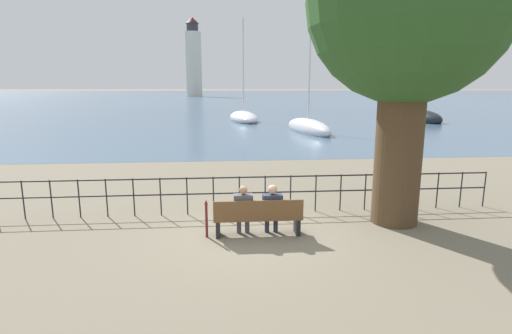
{
  "coord_description": "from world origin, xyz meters",
  "views": [
    {
      "loc": [
        -0.82,
        -8.96,
        3.47
      ],
      "look_at": [
        0.0,
        0.5,
        1.54
      ],
      "focal_mm": 28.0,
      "sensor_mm": 36.0,
      "label": 1
    }
  ],
  "objects_px": {
    "seated_person_right": "(272,207)",
    "harbor_lighthouse": "(193,60)",
    "sailboat_1": "(420,118)",
    "closed_umbrella": "(206,216)",
    "sailboat_0": "(308,128)",
    "sailboat_2": "(244,118)",
    "seated_person_left": "(243,208)",
    "shade_tree": "(409,7)",
    "park_bench": "(258,218)"
  },
  "relations": [
    {
      "from": "sailboat_1",
      "to": "closed_umbrella",
      "type": "bearing_deg",
      "value": -132.92
    },
    {
      "from": "shade_tree",
      "to": "sailboat_2",
      "type": "height_order",
      "value": "sailboat_2"
    },
    {
      "from": "sailboat_0",
      "to": "harbor_lighthouse",
      "type": "xyz_separation_m",
      "value": [
        -15.83,
        111.42,
        11.84
      ]
    },
    {
      "from": "closed_umbrella",
      "to": "seated_person_right",
      "type": "bearing_deg",
      "value": 2.32
    },
    {
      "from": "closed_umbrella",
      "to": "sailboat_0",
      "type": "distance_m",
      "value": 22.52
    },
    {
      "from": "sailboat_0",
      "to": "harbor_lighthouse",
      "type": "relative_size",
      "value": 0.31
    },
    {
      "from": "sailboat_2",
      "to": "harbor_lighthouse",
      "type": "bearing_deg",
      "value": 89.49
    },
    {
      "from": "sailboat_2",
      "to": "harbor_lighthouse",
      "type": "height_order",
      "value": "harbor_lighthouse"
    },
    {
      "from": "sailboat_2",
      "to": "park_bench",
      "type": "bearing_deg",
      "value": -99.6
    },
    {
      "from": "seated_person_left",
      "to": "harbor_lighthouse",
      "type": "bearing_deg",
      "value": 94.15
    },
    {
      "from": "harbor_lighthouse",
      "to": "seated_person_right",
      "type": "bearing_deg",
      "value": -85.55
    },
    {
      "from": "sailboat_1",
      "to": "sailboat_2",
      "type": "relative_size",
      "value": 1.01
    },
    {
      "from": "seated_person_right",
      "to": "harbor_lighthouse",
      "type": "height_order",
      "value": "harbor_lighthouse"
    },
    {
      "from": "shade_tree",
      "to": "sailboat_0",
      "type": "relative_size",
      "value": 0.97
    },
    {
      "from": "shade_tree",
      "to": "closed_umbrella",
      "type": "bearing_deg",
      "value": -172.34
    },
    {
      "from": "seated_person_right",
      "to": "harbor_lighthouse",
      "type": "distance_m",
      "value": 133.65
    },
    {
      "from": "shade_tree",
      "to": "sailboat_1",
      "type": "relative_size",
      "value": 0.75
    },
    {
      "from": "park_bench",
      "to": "sailboat_0",
      "type": "bearing_deg",
      "value": 74.72
    },
    {
      "from": "closed_umbrella",
      "to": "harbor_lighthouse",
      "type": "relative_size",
      "value": 0.03
    },
    {
      "from": "shade_tree",
      "to": "park_bench",
      "type": "relative_size",
      "value": 3.78
    },
    {
      "from": "sailboat_0",
      "to": "sailboat_1",
      "type": "height_order",
      "value": "sailboat_1"
    },
    {
      "from": "park_bench",
      "to": "sailboat_0",
      "type": "relative_size",
      "value": 0.26
    },
    {
      "from": "seated_person_left",
      "to": "seated_person_right",
      "type": "bearing_deg",
      "value": -0.1
    },
    {
      "from": "sailboat_0",
      "to": "sailboat_2",
      "type": "distance_m",
      "value": 11.49
    },
    {
      "from": "seated_person_right",
      "to": "seated_person_left",
      "type": "bearing_deg",
      "value": 179.9
    },
    {
      "from": "seated_person_left",
      "to": "sailboat_1",
      "type": "xyz_separation_m",
      "value": [
        19.24,
        29.22,
        -0.28
      ]
    },
    {
      "from": "park_bench",
      "to": "harbor_lighthouse",
      "type": "relative_size",
      "value": 0.08
    },
    {
      "from": "sailboat_2",
      "to": "sailboat_1",
      "type": "bearing_deg",
      "value": -15.9
    },
    {
      "from": "sailboat_1",
      "to": "harbor_lighthouse",
      "type": "height_order",
      "value": "harbor_lighthouse"
    },
    {
      "from": "sailboat_1",
      "to": "sailboat_2",
      "type": "distance_m",
      "value": 17.65
    },
    {
      "from": "shade_tree",
      "to": "sailboat_0",
      "type": "distance_m",
      "value": 21.45
    },
    {
      "from": "shade_tree",
      "to": "closed_umbrella",
      "type": "xyz_separation_m",
      "value": [
        -4.81,
        -0.65,
        -4.8
      ]
    },
    {
      "from": "sailboat_0",
      "to": "sailboat_1",
      "type": "bearing_deg",
      "value": 21.42
    },
    {
      "from": "sailboat_0",
      "to": "harbor_lighthouse",
      "type": "distance_m",
      "value": 113.16
    },
    {
      "from": "park_bench",
      "to": "sailboat_2",
      "type": "height_order",
      "value": "sailboat_2"
    },
    {
      "from": "shade_tree",
      "to": "park_bench",
      "type": "xyz_separation_m",
      "value": [
        -3.61,
        -0.66,
        -4.86
      ]
    },
    {
      "from": "closed_umbrella",
      "to": "harbor_lighthouse",
      "type": "distance_m",
      "value": 133.61
    },
    {
      "from": "park_bench",
      "to": "harbor_lighthouse",
      "type": "xyz_separation_m",
      "value": [
        -9.98,
        132.83,
        11.72
      ]
    },
    {
      "from": "seated_person_right",
      "to": "shade_tree",
      "type": "bearing_deg",
      "value": 10.14
    },
    {
      "from": "sailboat_0",
      "to": "sailboat_2",
      "type": "relative_size",
      "value": 0.77
    },
    {
      "from": "sailboat_1",
      "to": "harbor_lighthouse",
      "type": "relative_size",
      "value": 0.4
    },
    {
      "from": "seated_person_right",
      "to": "sailboat_1",
      "type": "distance_m",
      "value": 34.61
    },
    {
      "from": "seated_person_right",
      "to": "park_bench",
      "type": "bearing_deg",
      "value": -167.07
    },
    {
      "from": "sailboat_0",
      "to": "sailboat_1",
      "type": "relative_size",
      "value": 0.77
    },
    {
      "from": "closed_umbrella",
      "to": "sailboat_2",
      "type": "height_order",
      "value": "sailboat_2"
    },
    {
      "from": "shade_tree",
      "to": "sailboat_2",
      "type": "relative_size",
      "value": 0.75
    },
    {
      "from": "park_bench",
      "to": "sailboat_2",
      "type": "xyz_separation_m",
      "value": [
        1.46,
        32.03,
        -0.13
      ]
    },
    {
      "from": "closed_umbrella",
      "to": "shade_tree",
      "type": "bearing_deg",
      "value": 7.66
    },
    {
      "from": "sailboat_2",
      "to": "seated_person_right",
      "type": "bearing_deg",
      "value": -99.0
    },
    {
      "from": "sailboat_1",
      "to": "sailboat_2",
      "type": "bearing_deg",
      "value": 162.64
    }
  ]
}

